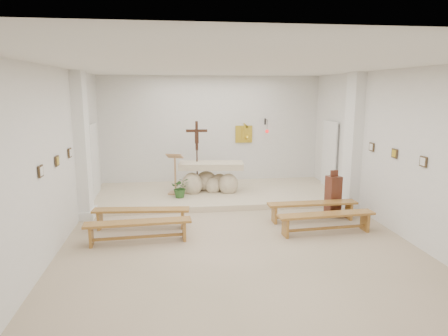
{
  "coord_description": "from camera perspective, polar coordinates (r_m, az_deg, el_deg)",
  "views": [
    {
      "loc": [
        -1.28,
        -7.71,
        3.07
      ],
      "look_at": [
        -0.04,
        1.6,
        1.22
      ],
      "focal_mm": 32.0,
      "sensor_mm": 36.0,
      "label": 1
    }
  ],
  "objects": [
    {
      "name": "gold_wall_relief",
      "position": [
        12.96,
        2.84,
        4.86
      ],
      "size": [
        0.55,
        0.04,
        0.55
      ],
      "primitive_type": "cube",
      "color": "gold",
      "rests_on": "wall_back"
    },
    {
      "name": "station_frame_left_rear",
      "position": [
        9.27,
        -21.17,
        2.04
      ],
      "size": [
        0.03,
        0.2,
        0.2
      ],
      "primitive_type": "cube",
      "color": "#41301C",
      "rests_on": "wall_left"
    },
    {
      "name": "station_frame_left_front",
      "position": [
        7.37,
        -24.72,
        -0.42
      ],
      "size": [
        0.03,
        0.2,
        0.2
      ],
      "primitive_type": "cube",
      "color": "#41301C",
      "rests_on": "wall_left"
    },
    {
      "name": "wall_left",
      "position": [
        8.12,
        -23.25,
        0.9
      ],
      "size": [
        0.02,
        10.0,
        3.5
      ],
      "primitive_type": "cube",
      "color": "silver",
      "rests_on": "ground"
    },
    {
      "name": "crucifix_stand",
      "position": [
        11.55,
        -3.89,
        2.44
      ],
      "size": [
        0.61,
        0.27,
        2.03
      ],
      "rotation": [
        0.0,
        0.0,
        -0.05
      ],
      "color": "#321C10",
      "rests_on": "sanctuary_platform"
    },
    {
      "name": "station_frame_right_mid",
      "position": [
        9.32,
        23.18,
        1.93
      ],
      "size": [
        0.03,
        0.2,
        0.2
      ],
      "primitive_type": "cube",
      "color": "#41301C",
      "rests_on": "wall_right"
    },
    {
      "name": "sanctuary_platform",
      "position": [
        11.67,
        -1.02,
        -3.71
      ],
      "size": [
        6.98,
        3.0,
        0.15
      ],
      "primitive_type": "cube",
      "color": "beige",
      "rests_on": "ground"
    },
    {
      "name": "station_frame_right_rear",
      "position": [
        10.18,
        20.34,
        2.85
      ],
      "size": [
        0.03,
        0.2,
        0.2
      ],
      "primitive_type": "cube",
      "color": "#41301C",
      "rests_on": "wall_right"
    },
    {
      "name": "bench_left_front",
      "position": [
        9.16,
        -11.73,
        -6.41
      ],
      "size": [
        2.16,
        0.54,
        0.45
      ],
      "rotation": [
        0.0,
        0.0,
        -0.09
      ],
      "color": "olive",
      "rests_on": "ground"
    },
    {
      "name": "lectern",
      "position": [
        11.33,
        -7.01,
        -0.76
      ],
      "size": [
        0.51,
        0.46,
        1.21
      ],
      "rotation": [
        0.0,
        0.0,
        -0.29
      ],
      "color": "tan",
      "rests_on": "sanctuary_platform"
    },
    {
      "name": "ground",
      "position": [
        8.39,
        1.76,
        -10.3
      ],
      "size": [
        7.0,
        10.0,
        0.0
      ],
      "primitive_type": "cube",
      "color": "tan",
      "rests_on": "ground"
    },
    {
      "name": "bench_left_second",
      "position": [
        8.34,
        -12.14,
        -8.19
      ],
      "size": [
        2.15,
        0.45,
        0.45
      ],
      "rotation": [
        0.0,
        0.0,
        0.05
      ],
      "color": "olive",
      "rests_on": "ground"
    },
    {
      "name": "radiator_right",
      "position": [
        11.76,
        16.31,
        -3.07
      ],
      "size": [
        0.1,
        0.85,
        0.52
      ],
      "primitive_type": "cube",
      "color": "silver",
      "rests_on": "ground"
    },
    {
      "name": "ceiling",
      "position": [
        7.82,
        1.91,
        14.24
      ],
      "size": [
        7.0,
        10.0,
        0.02
      ],
      "primitive_type": "cube",
      "color": "silver",
      "rests_on": "wall_back"
    },
    {
      "name": "pilaster_right",
      "position": [
        10.84,
        17.93,
        3.63
      ],
      "size": [
        0.26,
        0.55,
        3.5
      ],
      "primitive_type": "cube",
      "color": "white",
      "rests_on": "ground"
    },
    {
      "name": "station_frame_right_front",
      "position": [
        8.49,
        26.58,
        0.83
      ],
      "size": [
        0.03,
        0.2,
        0.2
      ],
      "primitive_type": "cube",
      "color": "#41301C",
      "rests_on": "wall_right"
    },
    {
      "name": "sanctuary_lamp",
      "position": [
        12.84,
        6.14,
        5.46
      ],
      "size": [
        0.11,
        0.36,
        0.44
      ],
      "color": "black",
      "rests_on": "wall_back"
    },
    {
      "name": "station_frame_left_mid",
      "position": [
        8.31,
        -22.74,
        0.95
      ],
      "size": [
        0.03,
        0.2,
        0.2
      ],
      "primitive_type": "cube",
      "color": "#41301C",
      "rests_on": "wall_left"
    },
    {
      "name": "wall_back",
      "position": [
        12.83,
        -1.81,
        5.25
      ],
      "size": [
        7.0,
        0.02,
        3.5
      ],
      "primitive_type": "cube",
      "color": "silver",
      "rests_on": "ground"
    },
    {
      "name": "radiator_left",
      "position": [
        10.99,
        -18.64,
        -4.2
      ],
      "size": [
        0.1,
        0.85,
        0.52
      ],
      "primitive_type": "cube",
      "color": "silver",
      "rests_on": "ground"
    },
    {
      "name": "wall_right",
      "position": [
        9.16,
        23.93,
        1.92
      ],
      "size": [
        0.02,
        10.0,
        3.5
      ],
      "primitive_type": "cube",
      "color": "silver",
      "rests_on": "ground"
    },
    {
      "name": "altar",
      "position": [
        11.55,
        -1.96,
        -1.63
      ],
      "size": [
        1.9,
        0.92,
        0.95
      ],
      "rotation": [
        0.0,
        0.0,
        -0.11
      ],
      "color": "beige",
      "rests_on": "sanctuary_platform"
    },
    {
      "name": "bench_right_second",
      "position": [
        8.93,
        14.4,
        -6.99
      ],
      "size": [
        2.16,
        0.48,
        0.45
      ],
      "rotation": [
        0.0,
        0.0,
        0.07
      ],
      "color": "olive",
      "rests_on": "ground"
    },
    {
      "name": "potted_plant",
      "position": [
        11.01,
        -6.25,
        -2.79
      ],
      "size": [
        0.52,
        0.46,
        0.56
      ],
      "primitive_type": "imported",
      "rotation": [
        0.0,
        0.0,
        0.05
      ],
      "color": "#2A5622",
      "rests_on": "sanctuary_platform"
    },
    {
      "name": "donation_pedestal",
      "position": [
        10.21,
        15.31,
        -3.8
      ],
      "size": [
        0.36,
        0.36,
        1.14
      ],
      "rotation": [
        0.0,
        0.0,
        0.2
      ],
      "color": "#502116",
      "rests_on": "ground"
    },
    {
      "name": "bench_right_front",
      "position": [
        9.7,
        12.5,
        -5.45
      ],
      "size": [
        2.14,
        0.37,
        0.45
      ],
      "rotation": [
        0.0,
        0.0,
        0.01
      ],
      "color": "olive",
      "rests_on": "ground"
    },
    {
      "name": "pilaster_left",
      "position": [
        10.01,
        -19.57,
        2.95
      ],
      "size": [
        0.26,
        0.55,
        3.5
      ],
      "primitive_type": "cube",
      "color": "white",
      "rests_on": "ground"
    }
  ]
}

